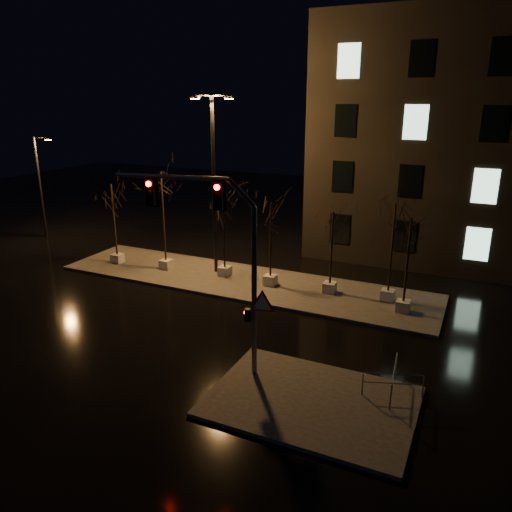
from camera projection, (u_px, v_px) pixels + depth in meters
The scene contains 15 objects.
ground at pixel (184, 324), 23.41m from camera, with size 90.00×90.00×0.00m, color black.
median at pixel (241, 281), 28.56m from camera, with size 22.00×5.00×0.15m, color #403E39.
sidewalk_corner at pixel (311, 401), 17.35m from camera, with size 7.00×5.00×0.15m, color #403E39.
tree_0 at pixel (112, 202), 30.39m from camera, with size 1.80×1.80×5.11m.
tree_1 at pixel (162, 194), 29.07m from camera, with size 1.80×1.80×6.05m.
tree_2 at pixel (224, 213), 28.14m from camera, with size 1.80×1.80×4.91m.
tree_3 at pixel (271, 222), 26.75m from camera, with size 1.80×1.80×4.76m.
tree_4 at pixel (332, 230), 25.73m from camera, with size 1.80×1.80×4.55m.
tree_5 at pixel (394, 226), 24.55m from camera, with size 1.80×1.80×5.20m.
tree_6 at pixel (409, 239), 23.30m from camera, with size 1.80×1.80×4.81m.
traffic_signal_mast at pixel (222, 248), 17.83m from camera, with size 6.02×1.05×7.42m.
streetlight_main at pixel (214, 174), 28.18m from camera, with size 2.54×0.54×10.14m.
streetlight_far at pixel (41, 183), 36.63m from camera, with size 1.44×0.54×7.42m.
guard_rail_a at pixel (393, 381), 17.33m from camera, with size 2.00×0.71×0.91m.
guard_rail_b at pixel (394, 376), 17.50m from camera, with size 0.26×2.21×1.05m.
Camera 1 is at (12.09, -17.87, 10.22)m, focal length 35.00 mm.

